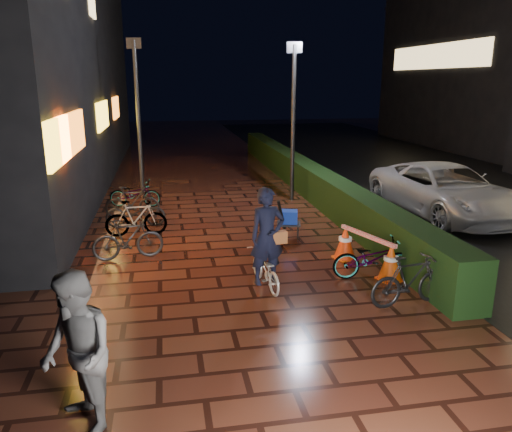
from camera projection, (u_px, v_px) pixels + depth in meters
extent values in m
plane|color=#381911|center=(250.00, 286.00, 9.37)|extent=(80.00, 80.00, 0.00)
cube|color=black|center=(505.00, 203.00, 15.68)|extent=(11.00, 60.00, 0.01)
cube|color=black|center=(304.00, 176.00, 17.41)|extent=(0.70, 20.00, 1.00)
imported|color=#535355|center=(77.00, 355.00, 5.28)|extent=(1.03, 1.12, 1.85)
imported|color=#AFAFB4|center=(445.00, 190.00, 14.12)|extent=(2.78, 5.35, 1.44)
cube|color=yellow|center=(58.00, 142.00, 9.51)|extent=(0.08, 2.00, 0.90)
cube|color=orange|center=(72.00, 134.00, 10.94)|extent=(0.08, 3.00, 0.90)
cube|color=yellow|center=(103.00, 115.00, 16.63)|extent=(0.08, 2.80, 0.90)
cube|color=orange|center=(116.00, 108.00, 21.38)|extent=(0.08, 2.20, 0.90)
cube|color=black|center=(506.00, 19.00, 27.65)|extent=(8.00, 14.00, 14.00)
cube|color=#FFD88C|center=(435.00, 56.00, 27.47)|extent=(0.06, 10.00, 1.30)
cylinder|color=black|center=(293.00, 125.00, 15.43)|extent=(0.15, 0.15, 4.77)
cube|color=black|center=(295.00, 47.00, 14.83)|extent=(0.46, 0.15, 0.32)
cylinder|color=black|center=(139.00, 119.00, 16.53)|extent=(0.15, 0.15, 4.97)
cube|color=black|center=(134.00, 43.00, 15.90)|extent=(0.48, 0.15, 0.33)
imported|color=silver|center=(265.00, 269.00, 9.24)|extent=(0.67, 1.39, 0.70)
imported|color=black|center=(267.00, 236.00, 8.97)|extent=(0.71, 0.52, 1.79)
cube|color=brown|center=(278.00, 237.00, 9.03)|extent=(0.33, 0.18, 0.23)
cone|color=#D6490B|center=(391.00, 262.00, 9.56)|extent=(0.47, 0.47, 0.74)
cone|color=red|center=(345.00, 242.00, 10.73)|extent=(0.47, 0.47, 0.74)
cube|color=#E3400B|center=(389.00, 279.00, 9.66)|extent=(0.51, 0.51, 0.03)
cube|color=#FF5C0D|center=(344.00, 257.00, 10.82)|extent=(0.51, 0.51, 0.03)
cube|color=red|center=(368.00, 236.00, 10.06)|extent=(0.58, 1.53, 0.07)
cube|color=black|center=(289.00, 224.00, 11.97)|extent=(0.65, 0.58, 0.04)
cylinder|color=black|center=(279.00, 234.00, 11.87)|extent=(0.04, 0.04, 0.38)
cylinder|color=black|center=(298.00, 235.00, 11.84)|extent=(0.04, 0.04, 0.38)
cylinder|color=black|center=(280.00, 230.00, 12.22)|extent=(0.04, 0.04, 0.38)
cylinder|color=black|center=(298.00, 230.00, 12.19)|extent=(0.04, 0.04, 0.38)
cube|color=#0C29A5|center=(289.00, 217.00, 11.93)|extent=(0.48, 0.43, 0.30)
cylinder|color=black|center=(282.00, 219.00, 11.80)|extent=(0.35, 0.34, 0.98)
imported|color=black|center=(136.00, 218.00, 12.28)|extent=(1.52, 0.48, 0.90)
imported|color=black|center=(132.00, 202.00, 13.88)|extent=(1.51, 0.47, 0.90)
imported|color=black|center=(135.00, 212.00, 13.06)|extent=(1.56, 0.58, 0.81)
imported|color=black|center=(135.00, 194.00, 15.12)|extent=(1.62, 0.79, 0.81)
imported|color=black|center=(128.00, 239.00, 10.67)|extent=(1.55, 0.64, 0.90)
imported|color=black|center=(410.00, 281.00, 8.45)|extent=(1.54, 0.61, 0.90)
imported|color=black|center=(372.00, 258.00, 9.63)|extent=(1.60, 0.72, 0.81)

